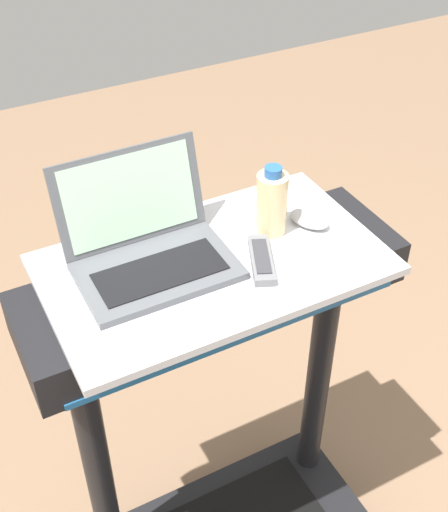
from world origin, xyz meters
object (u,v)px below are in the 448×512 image
Objects in this scene: tv_remote at (261,260)px; computer_mouse at (309,219)px; laptop at (148,246)px; water_bottle at (272,203)px.

computer_mouse is at bearing 22.67° from tv_remote.
laptop is at bearing 151.56° from tv_remote.
water_bottle is 0.14m from tv_remote.
computer_mouse is at bearing -3.43° from laptop.
tv_remote is (0.22, -0.12, -0.04)m from laptop.
computer_mouse is at bearing -14.77° from water_bottle.
computer_mouse is (0.39, -0.05, -0.03)m from laptop.
laptop is 3.38× the size of computer_mouse.
water_bottle is (-0.09, 0.02, 0.06)m from computer_mouse.
laptop is at bearing 175.94° from water_bottle.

